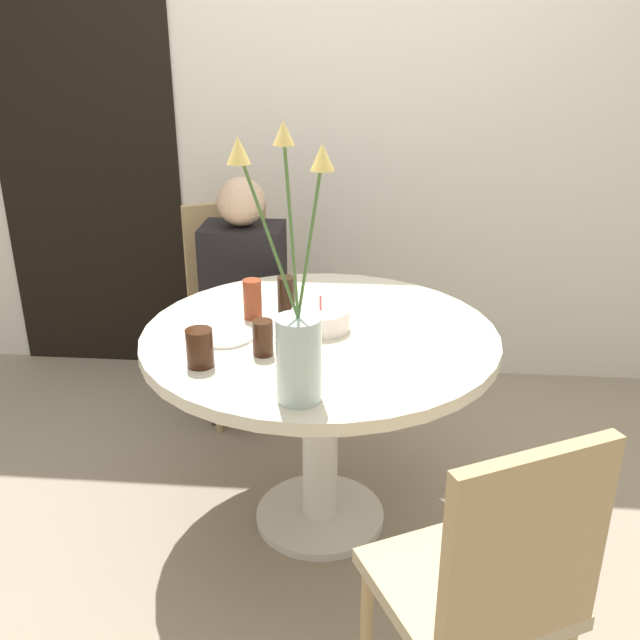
# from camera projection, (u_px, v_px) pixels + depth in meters

# --- Properties ---
(ground_plane) EXTENTS (16.00, 16.00, 0.00)m
(ground_plane) POSITION_uv_depth(u_px,v_px,m) (320.00, 518.00, 2.61)
(ground_plane) COLOR gray
(wall_back) EXTENTS (8.00, 0.05, 2.60)m
(wall_back) POSITION_uv_depth(u_px,v_px,m) (344.00, 111.00, 3.27)
(wall_back) COLOR silver
(wall_back) RESTS_ON ground_plane
(doorway_panel) EXTENTS (0.90, 0.01, 2.05)m
(doorway_panel) POSITION_uv_depth(u_px,v_px,m) (87.00, 168.00, 3.44)
(doorway_panel) COLOR black
(doorway_panel) RESTS_ON ground_plane
(dining_table) EXTENTS (1.16, 1.16, 0.75)m
(dining_table) POSITION_uv_depth(u_px,v_px,m) (320.00, 369.00, 2.37)
(dining_table) COLOR beige
(dining_table) RESTS_ON ground_plane
(chair_left_flank) EXTENTS (0.54, 0.54, 0.94)m
(chair_left_flank) POSITION_uv_depth(u_px,v_px,m) (235.00, 294.00, 3.23)
(chair_left_flank) COLOR tan
(chair_left_flank) RESTS_ON ground_plane
(chair_near_front) EXTENTS (0.54, 0.54, 0.94)m
(chair_near_front) POSITION_uv_depth(u_px,v_px,m) (489.00, 584.00, 1.57)
(chair_near_front) COLOR tan
(chair_near_front) RESTS_ON ground_plane
(birthday_cake) EXTENTS (0.19, 0.19, 0.12)m
(birthday_cake) POSITION_uv_depth(u_px,v_px,m) (320.00, 319.00, 2.32)
(birthday_cake) COLOR white
(birthday_cake) RESTS_ON dining_table
(flower_vase) EXTENTS (0.24, 0.18, 0.74)m
(flower_vase) POSITION_uv_depth(u_px,v_px,m) (297.00, 334.00, 1.82)
(flower_vase) COLOR #B2C6C1
(flower_vase) RESTS_ON dining_table
(side_plate) EXTENTS (0.19, 0.19, 0.01)m
(side_plate) POSITION_uv_depth(u_px,v_px,m) (225.00, 336.00, 2.27)
(side_plate) COLOR white
(side_plate) RESTS_ON dining_table
(drink_glass_0) EXTENTS (0.06, 0.06, 0.14)m
(drink_glass_0) POSITION_uv_depth(u_px,v_px,m) (252.00, 299.00, 2.40)
(drink_glass_0) COLOR maroon
(drink_glass_0) RESTS_ON dining_table
(drink_glass_1) EXTENTS (0.06, 0.06, 0.11)m
(drink_glass_1) POSITION_uv_depth(u_px,v_px,m) (263.00, 338.00, 2.14)
(drink_glass_1) COLOR #33190C
(drink_glass_1) RESTS_ON dining_table
(drink_glass_2) EXTENTS (0.06, 0.06, 0.12)m
(drink_glass_2) POSITION_uv_depth(u_px,v_px,m) (286.00, 294.00, 2.46)
(drink_glass_2) COLOR black
(drink_glass_2) RESTS_ON dining_table
(drink_glass_3) EXTENTS (0.08, 0.08, 0.11)m
(drink_glass_3) POSITION_uv_depth(u_px,v_px,m) (200.00, 348.00, 2.07)
(drink_glass_3) COLOR #33190C
(drink_glass_3) RESTS_ON dining_table
(person_woman) EXTENTS (0.34, 0.24, 1.10)m
(person_woman) POSITION_uv_depth(u_px,v_px,m) (246.00, 311.00, 3.10)
(person_woman) COLOR #383333
(person_woman) RESTS_ON ground_plane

